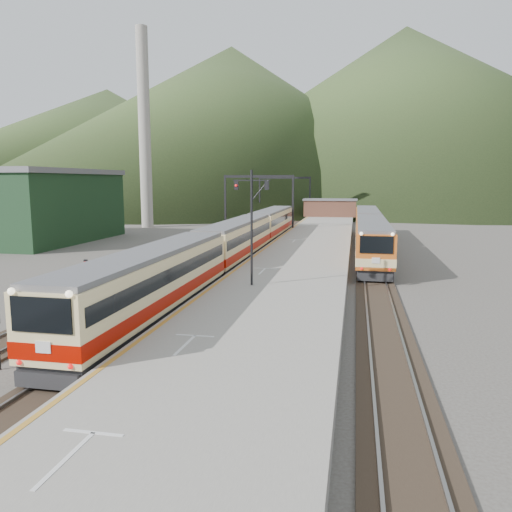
% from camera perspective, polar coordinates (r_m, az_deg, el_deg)
% --- Properties ---
extents(track_main, '(2.60, 200.00, 0.23)m').
position_cam_1_polar(track_main, '(52.79, 0.24, 0.82)').
color(track_main, black).
rests_on(track_main, ground).
extents(track_far, '(2.60, 200.00, 0.23)m').
position_cam_1_polar(track_far, '(53.96, -4.98, 0.95)').
color(track_far, black).
rests_on(track_far, ground).
extents(track_second, '(2.60, 200.00, 0.23)m').
position_cam_1_polar(track_second, '(51.85, 12.81, 0.46)').
color(track_second, black).
rests_on(track_second, ground).
extents(platform, '(8.00, 100.00, 1.00)m').
position_cam_1_polar(platform, '(49.98, 6.11, 0.83)').
color(platform, gray).
rests_on(platform, ground).
extents(gantry_near, '(9.55, 0.25, 8.00)m').
position_cam_1_polar(gantry_near, '(67.59, 0.30, 7.20)').
color(gantry_near, black).
rests_on(gantry_near, ground).
extents(gantry_far, '(9.55, 0.25, 8.00)m').
position_cam_1_polar(gantry_far, '(92.25, 3.29, 7.55)').
color(gantry_far, black).
rests_on(gantry_far, ground).
extents(warehouse, '(14.50, 20.50, 8.60)m').
position_cam_1_polar(warehouse, '(65.56, -24.29, 5.30)').
color(warehouse, black).
rests_on(warehouse, ground).
extents(smokestack, '(1.80, 1.80, 30.00)m').
position_cam_1_polar(smokestack, '(80.40, -12.63, 13.93)').
color(smokestack, '#9E998E').
rests_on(smokestack, ground).
extents(station_shed, '(9.40, 4.40, 3.10)m').
position_cam_1_polar(station_shed, '(89.57, 8.47, 5.51)').
color(station_shed, brown).
rests_on(station_shed, platform).
extents(hill_a, '(180.00, 180.00, 60.00)m').
position_cam_1_polar(hill_a, '(208.71, -2.75, 14.82)').
color(hill_a, '#2F4220').
rests_on(hill_a, ground).
extents(hill_b, '(220.00, 220.00, 75.00)m').
position_cam_1_polar(hill_b, '(244.06, 16.48, 15.34)').
color(hill_b, '#2F4220').
rests_on(hill_b, ground).
extents(hill_d, '(200.00, 200.00, 55.00)m').
position_cam_1_polar(hill_d, '(283.70, -16.42, 12.31)').
color(hill_d, '#2F4220').
rests_on(hill_d, ground).
extents(main_train, '(2.69, 55.26, 3.28)m').
position_cam_1_polar(main_train, '(43.33, -2.17, 1.52)').
color(main_train, beige).
rests_on(main_train, track_main).
extents(second_train, '(2.76, 37.56, 3.36)m').
position_cam_1_polar(second_train, '(54.12, 12.81, 2.76)').
color(second_train, '#C95C1C').
rests_on(second_train, track_second).
extents(signal_mast, '(2.20, 0.24, 6.82)m').
position_cam_1_polar(signal_mast, '(29.43, -0.51, 4.65)').
color(signal_mast, black).
rests_on(signal_mast, platform).
extents(short_signal_b, '(0.22, 0.17, 2.27)m').
position_cam_1_polar(short_signal_b, '(41.10, -8.10, 0.48)').
color(short_signal_b, black).
rests_on(short_signal_b, ground).
extents(short_signal_c, '(0.25, 0.21, 2.27)m').
position_cam_1_polar(short_signal_c, '(33.38, -18.83, -1.75)').
color(short_signal_c, black).
rests_on(short_signal_c, ground).
extents(worker, '(0.60, 0.43, 1.53)m').
position_cam_1_polar(worker, '(25.34, -22.19, -6.73)').
color(worker, '#1F252E').
rests_on(worker, ground).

